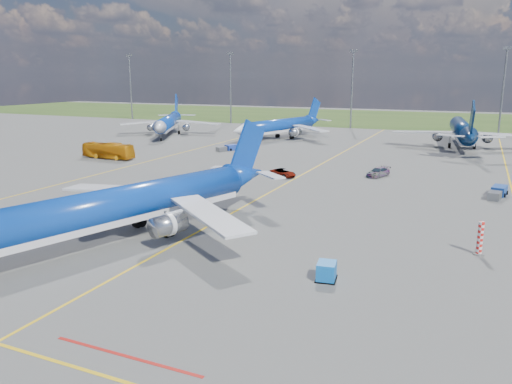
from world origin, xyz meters
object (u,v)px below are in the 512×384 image
at_px(service_car_c, 378,172).
at_px(baggage_tug_w, 498,192).
at_px(bg_jet_nw, 169,135).
at_px(main_airliner, 132,238).
at_px(uld_container, 326,271).
at_px(baggage_tug_c, 228,148).
at_px(warning_post, 480,238).
at_px(apron_bus, 108,151).
at_px(bg_jet_nnw, 279,139).
at_px(bg_jet_n, 461,147).
at_px(service_car_b, 283,173).
at_px(service_car_a, 190,183).

relative_size(service_car_c, baggage_tug_w, 0.82).
bearing_deg(bg_jet_nw, main_airliner, -83.85).
distance_m(uld_container, baggage_tug_c, 68.93).
bearing_deg(warning_post, main_airliner, -164.21).
xyz_separation_m(main_airliner, apron_bus, (-33.89, 36.92, 1.50)).
xyz_separation_m(bg_jet_nnw, bg_jet_n, (41.73, 4.04, 0.00)).
xyz_separation_m(bg_jet_nnw, uld_container, (35.21, -79.64, 0.70)).
bearing_deg(bg_jet_nw, apron_bus, -98.76).
bearing_deg(bg_jet_nnw, warning_post, -40.01).
relative_size(bg_jet_n, service_car_b, 9.11).
distance_m(service_car_c, baggage_tug_c, 37.21).
relative_size(main_airliner, service_car_c, 8.14).
bearing_deg(service_car_b, service_car_c, -40.54).
distance_m(main_airliner, baggage_tug_w, 46.69).
xyz_separation_m(bg_jet_nw, service_car_a, (38.45, -52.53, 0.75)).
xyz_separation_m(baggage_tug_w, baggage_tug_c, (-50.76, 22.27, -0.05)).
height_order(bg_jet_nw, bg_jet_nnw, bg_jet_nw).
bearing_deg(bg_jet_nw, bg_jet_nnw, -17.51).
relative_size(bg_jet_nw, apron_bus, 3.50).
bearing_deg(uld_container, bg_jet_nnw, 105.44).
distance_m(service_car_b, baggage_tug_w, 30.28).
distance_m(bg_jet_nnw, service_car_c, 48.57).
distance_m(bg_jet_n, main_airliner, 85.77).
bearing_deg(bg_jet_nw, warning_post, -65.74).
relative_size(main_airliner, uld_container, 22.13).
bearing_deg(service_car_c, service_car_b, -133.39).
height_order(bg_jet_nw, service_car_b, bg_jet_nw).
xyz_separation_m(service_car_b, baggage_tug_c, (-20.50, 21.29, -0.08)).
bearing_deg(baggage_tug_c, main_airliner, -48.28).
bearing_deg(bg_jet_nnw, uld_container, -49.92).
bearing_deg(service_car_c, bg_jet_nw, 173.22).
relative_size(bg_jet_n, baggage_tug_c, 7.74).
relative_size(service_car_b, baggage_tug_w, 0.78).
xyz_separation_m(service_car_b, baggage_tug_w, (30.27, -0.98, -0.03)).
height_order(bg_jet_nnw, service_car_c, bg_jet_nnw).
distance_m(bg_jet_nnw, service_car_a, 57.18).
bearing_deg(baggage_tug_w, bg_jet_n, 108.78).
relative_size(bg_jet_nnw, apron_bus, 3.35).
relative_size(warning_post, baggage_tug_w, 0.52).
bearing_deg(service_car_b, service_car_a, 170.62).
bearing_deg(service_car_c, service_car_a, -117.35).
xyz_separation_m(bg_jet_nnw, baggage_tug_c, (-2.76, -22.11, 0.54)).
height_order(bg_jet_nw, baggage_tug_w, bg_jet_nw).
bearing_deg(service_car_a, bg_jet_nw, 123.86).
bearing_deg(baggage_tug_c, service_car_a, -47.42).
distance_m(warning_post, apron_bus, 70.65).
bearing_deg(service_car_c, bg_jet_n, 97.61).
distance_m(uld_container, service_car_c, 42.67).
xyz_separation_m(apron_bus, baggage_tug_w, (66.82, -3.83, -0.91)).
relative_size(main_airliner, apron_bus, 3.59).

